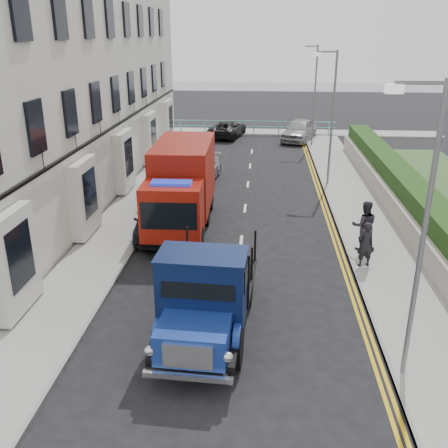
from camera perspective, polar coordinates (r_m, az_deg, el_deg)
ground at (r=14.63m, az=0.87°, el=-11.24°), size 120.00×120.00×0.00m
pavement_west at (r=23.47m, az=-10.47°, el=1.44°), size 2.40×38.00×0.12m
pavement_east at (r=23.15m, az=15.55°, el=0.72°), size 2.60×38.00×0.12m
promenade at (r=42.06m, az=3.45°, el=10.46°), size 30.00×2.50×0.12m
sea_plane at (r=72.75m, az=4.01°, el=14.91°), size 120.00×120.00×0.00m
terrace_west at (r=27.32m, az=-18.49°, el=18.73°), size 6.31×30.20×14.25m
garden_east at (r=23.34m, az=20.35°, el=2.50°), size 1.45×28.00×1.75m
seafront_railing at (r=41.18m, az=3.44°, el=10.96°), size 13.00×0.08×1.11m
lamp_near at (r=11.54m, az=21.48°, el=0.20°), size 1.23×0.18×7.00m
lamp_mid at (r=26.83m, az=12.07°, el=12.47°), size 1.23×0.18×7.00m
lamp_far at (r=36.69m, az=10.17°, el=14.83°), size 1.23×0.18×7.00m
bedford_lorry at (r=13.21m, az=-2.30°, el=-8.90°), size 2.52×5.72×2.65m
red_lorry at (r=20.97m, az=-4.83°, el=4.52°), size 2.41×6.73×3.50m
parked_car_front at (r=20.61m, az=-7.99°, el=0.56°), size 2.07×4.04×1.32m
parked_car_mid at (r=24.46m, az=-5.97°, el=4.26°), size 1.87×4.79×1.55m
parked_car_rear at (r=28.06m, az=-2.53°, el=6.21°), size 2.05×4.35×1.23m
seafront_car_left at (r=40.08m, az=0.40°, el=10.82°), size 3.12×5.04×1.30m
seafront_car_right at (r=39.10m, az=8.60°, el=10.57°), size 3.33×5.14×1.63m
pedestrian_east_near at (r=17.99m, az=15.84°, el=-2.23°), size 0.69×0.56×1.64m
pedestrian_east_far at (r=19.27m, az=15.73°, el=-0.19°), size 0.94×0.74×1.93m
pedestrian_west_near at (r=23.44m, az=-8.43°, el=3.80°), size 1.01×0.56×1.63m
pedestrian_west_far at (r=29.01m, az=-7.37°, el=7.33°), size 0.99×0.99×1.74m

